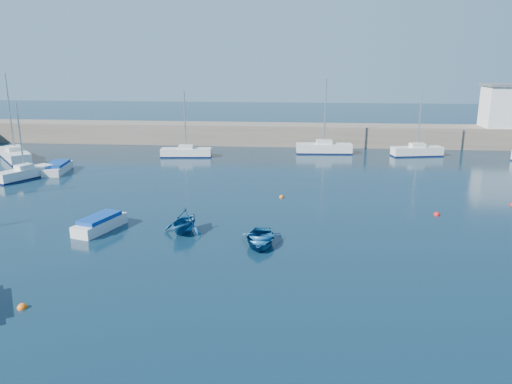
# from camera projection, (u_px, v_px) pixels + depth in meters

# --- Properties ---
(ground) EXTENTS (220.00, 220.00, 0.00)m
(ground) POSITION_uv_depth(u_px,v_px,m) (240.00, 324.00, 21.15)
(ground) COLOR #0B2333
(ground) RESTS_ON ground
(back_wall) EXTENTS (96.00, 4.50, 2.60)m
(back_wall) POSITION_uv_depth(u_px,v_px,m) (283.00, 134.00, 65.05)
(back_wall) COLOR #6E6154
(back_wall) RESTS_ON ground
(sailboat_3) EXTENTS (3.65, 5.37, 7.02)m
(sailboat_3) POSITION_uv_depth(u_px,v_px,m) (25.00, 173.00, 46.52)
(sailboat_3) COLOR silver
(sailboat_3) RESTS_ON ground
(sailboat_4) EXTENTS (6.22, 6.81, 9.41)m
(sailboat_4) POSITION_uv_depth(u_px,v_px,m) (15.00, 155.00, 55.10)
(sailboat_4) COLOR silver
(sailboat_4) RESTS_ON ground
(sailboat_5) EXTENTS (5.81, 2.13, 7.51)m
(sailboat_5) POSITION_uv_depth(u_px,v_px,m) (186.00, 152.00, 56.97)
(sailboat_5) COLOR silver
(sailboat_5) RESTS_ON ground
(sailboat_6) EXTENTS (6.60, 2.22, 8.60)m
(sailboat_6) POSITION_uv_depth(u_px,v_px,m) (324.00, 148.00, 59.06)
(sailboat_6) COLOR silver
(sailboat_6) RESTS_ON ground
(sailboat_7) EXTENTS (5.99, 2.80, 7.69)m
(sailboat_7) POSITION_uv_depth(u_px,v_px,m) (417.00, 151.00, 57.45)
(sailboat_7) COLOR silver
(sailboat_7) RESTS_ON ground
(motorboat_1) EXTENTS (2.53, 4.23, 0.98)m
(motorboat_1) POSITION_uv_depth(u_px,v_px,m) (100.00, 223.00, 32.67)
(motorboat_1) COLOR silver
(motorboat_1) RESTS_ON ground
(motorboat_2) EXTENTS (2.33, 4.91, 0.97)m
(motorboat_2) POSITION_uv_depth(u_px,v_px,m) (58.00, 168.00, 49.30)
(motorboat_2) COLOR silver
(motorboat_2) RESTS_ON ground
(dinghy_center) EXTENTS (2.58, 3.59, 0.74)m
(dinghy_center) POSITION_uv_depth(u_px,v_px,m) (260.00, 239.00, 30.11)
(dinghy_center) COLOR navy
(dinghy_center) RESTS_ON ground
(dinghy_left) EXTENTS (3.27, 3.58, 1.60)m
(dinghy_left) POSITION_uv_depth(u_px,v_px,m) (184.00, 221.00, 32.06)
(dinghy_left) COLOR navy
(dinghy_left) RESTS_ON ground
(buoy_0) EXTENTS (0.46, 0.46, 0.46)m
(buoy_0) POSITION_uv_depth(u_px,v_px,m) (22.00, 308.00, 22.54)
(buoy_0) COLOR #F35D0C
(buoy_0) RESTS_ON ground
(buoy_1) EXTENTS (0.44, 0.44, 0.44)m
(buoy_1) POSITION_uv_depth(u_px,v_px,m) (437.00, 215.00, 35.93)
(buoy_1) COLOR red
(buoy_1) RESTS_ON ground
(buoy_3) EXTENTS (0.40, 0.40, 0.40)m
(buoy_3) POSITION_uv_depth(u_px,v_px,m) (282.00, 197.00, 40.48)
(buoy_3) COLOR #F35D0C
(buoy_3) RESTS_ON ground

